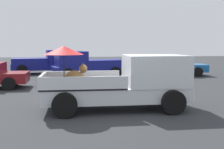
% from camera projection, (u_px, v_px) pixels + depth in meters
% --- Properties ---
extents(ground_plane, '(80.00, 80.00, 0.00)m').
position_uv_depth(ground_plane, '(116.00, 109.00, 10.06)').
color(ground_plane, '#2D3033').
extents(pickup_truck_main, '(5.06, 2.27, 2.22)m').
position_uv_depth(pickup_truck_main, '(127.00, 82.00, 9.99)').
color(pickup_truck_main, black).
rests_on(pickup_truck_main, ground).
extents(pickup_truck_red, '(5.08, 3.00, 1.80)m').
position_uv_depth(pickup_truck_red, '(86.00, 65.00, 19.16)').
color(pickup_truck_red, black).
rests_on(pickup_truck_red, ground).
extents(pickup_truck_far, '(5.03, 2.76, 1.80)m').
position_uv_depth(pickup_truck_far, '(46.00, 62.00, 22.12)').
color(pickup_truck_far, black).
rests_on(pickup_truck_far, ground).
extents(parked_sedan_near, '(4.44, 2.27, 1.33)m').
position_uv_depth(parked_sedan_near, '(175.00, 65.00, 20.60)').
color(parked_sedan_near, black).
rests_on(parked_sedan_near, ground).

